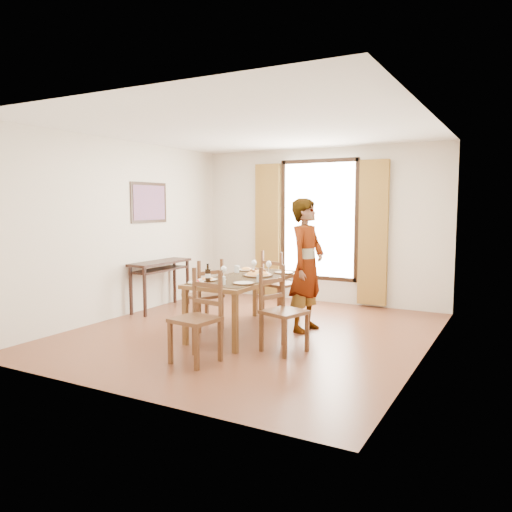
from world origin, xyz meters
The scene contains 22 objects.
ground centered at (0.00, 0.00, 0.00)m, with size 5.00×5.00×0.00m, color #5A2F1C.
room_shell centered at (0.00, 0.13, 1.54)m, with size 4.60×5.10×2.74m.
console_table centered at (-2.03, 0.60, 0.68)m, with size 0.38×1.20×0.80m.
dining_table centered at (-0.07, 0.00, 0.69)m, with size 0.83×1.91×0.76m.
chair_west centered at (-0.67, -0.13, 0.46)m, with size 0.56×0.56×0.98m.
chair_north centered at (-0.16, 1.17, 0.47)m, with size 0.55×0.55×1.01m.
chair_south centered at (0.09, -1.36, 0.47)m, with size 0.50×0.50×1.01m.
chair_east centered at (0.73, -0.56, 0.46)m, with size 0.56×0.56×1.00m.
man centered at (0.61, 0.47, 0.90)m, with size 0.49×0.69×1.81m, color #909398.
plate_sw centered at (-0.34, -0.53, 0.78)m, with size 0.27×0.27×0.05m, color silver, non-canonical shape.
plate_se centered at (0.20, -0.54, 0.78)m, with size 0.27×0.27×0.05m, color silver, non-canonical shape.
plate_nw centered at (-0.38, 0.54, 0.78)m, with size 0.27×0.27×0.05m, color silver, non-canonical shape.
plate_ne centered at (0.22, 0.55, 0.78)m, with size 0.27×0.27×0.05m, color silver, non-canonical shape.
pasta_platter centered at (0.05, 0.12, 0.81)m, with size 0.40×0.40×0.10m, color #C05218, non-canonical shape.
caprese_plate centered at (-0.36, -0.76, 0.78)m, with size 0.20×0.20×0.04m, color silver, non-canonical shape.
wine_glass_a centered at (-0.20, -0.36, 0.85)m, with size 0.08×0.08×0.18m, color white, non-canonical shape.
wine_glass_b centered at (0.06, 0.41, 0.85)m, with size 0.08×0.08×0.18m, color white, non-canonical shape.
wine_glass_c centered at (-0.18, 0.41, 0.85)m, with size 0.08×0.08×0.18m, color white, non-canonical shape.
tumbler_a centered at (0.29, -0.30, 0.81)m, with size 0.07×0.07×0.10m, color silver.
tumbler_b centered at (-0.40, 0.31, 0.81)m, with size 0.07×0.07×0.10m, color silver.
tumbler_c centered at (0.00, -0.70, 0.81)m, with size 0.07×0.07×0.10m, color silver.
wine_bottle centered at (-0.20, -0.73, 0.88)m, with size 0.07×0.07×0.25m, color black, non-canonical shape.
Camera 1 is at (3.20, -5.76, 1.73)m, focal length 35.00 mm.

